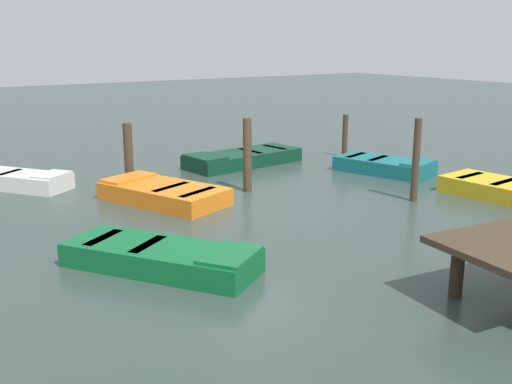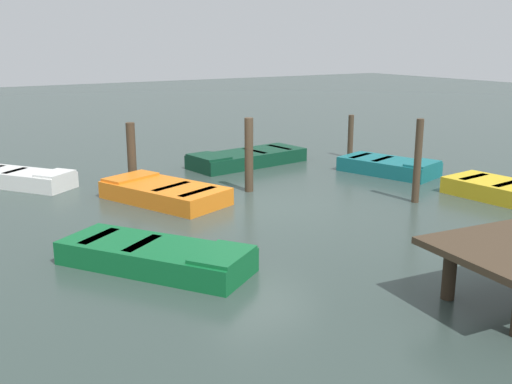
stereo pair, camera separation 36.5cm
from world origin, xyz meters
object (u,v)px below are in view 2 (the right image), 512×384
at_px(rowboat_orange, 164,192).
at_px(rowboat_green, 156,256).
at_px(mooring_piling_center, 351,136).
at_px(mooring_piling_far_right, 249,155).
at_px(mooring_piling_mid_right, 418,161).
at_px(rowboat_teal, 389,166).
at_px(rowboat_dark_green, 247,158).
at_px(mooring_piling_mid_left, 132,154).
at_px(rowboat_white, 23,178).

bearing_deg(rowboat_orange, rowboat_green, 133.66).
height_order(rowboat_orange, mooring_piling_center, mooring_piling_center).
height_order(mooring_piling_far_right, mooring_piling_mid_right, mooring_piling_mid_right).
distance_m(rowboat_green, rowboat_teal, 9.01).
bearing_deg(rowboat_dark_green, rowboat_orange, 26.97).
distance_m(rowboat_teal, mooring_piling_center, 2.52).
xyz_separation_m(rowboat_dark_green, mooring_piling_mid_left, (3.80, 0.51, 0.59)).
bearing_deg(mooring_piling_mid_left, rowboat_dark_green, -172.35).
relative_size(mooring_piling_center, mooring_piling_mid_right, 0.70).
relative_size(rowboat_green, mooring_piling_far_right, 1.83).
bearing_deg(rowboat_green, rowboat_orange, 121.18).
xyz_separation_m(rowboat_orange, mooring_piling_mid_left, (0.01, -2.04, 0.59)).
xyz_separation_m(mooring_piling_mid_left, mooring_piling_mid_right, (-4.97, 5.21, 0.17)).
bearing_deg(rowboat_teal, mooring_piling_center, 148.98).
bearing_deg(mooring_piling_far_right, rowboat_teal, 175.44).
xyz_separation_m(rowboat_orange, mooring_piling_center, (-7.21, -1.80, 0.47)).
bearing_deg(mooring_piling_mid_left, mooring_piling_mid_right, 133.65).
relative_size(rowboat_orange, rowboat_green, 0.98).
bearing_deg(mooring_piling_far_right, mooring_piling_mid_right, 133.44).
relative_size(rowboat_white, rowboat_green, 0.85).
xyz_separation_m(rowboat_teal, mooring_piling_center, (-0.60, -2.40, 0.47)).
height_order(mooring_piling_mid_left, mooring_piling_center, mooring_piling_mid_left).
xyz_separation_m(rowboat_dark_green, mooring_piling_center, (-3.42, 0.75, 0.47)).
bearing_deg(mooring_piling_far_right, rowboat_white, -36.79).
relative_size(rowboat_white, mooring_piling_mid_left, 1.77).
xyz_separation_m(mooring_piling_far_right, mooring_piling_mid_left, (2.20, -2.28, -0.11)).
relative_size(rowboat_green, mooring_piling_mid_right, 1.72).
height_order(rowboat_white, mooring_piling_mid_left, mooring_piling_mid_left).
bearing_deg(rowboat_teal, mooring_piling_far_right, -111.46).
bearing_deg(rowboat_dark_green, mooring_piling_center, 160.73).
bearing_deg(mooring_piling_mid_right, rowboat_dark_green, -78.45).
relative_size(mooring_piling_far_right, mooring_piling_mid_left, 1.14).
xyz_separation_m(rowboat_white, mooring_piling_mid_right, (-7.49, 6.46, 0.76)).
distance_m(rowboat_dark_green, rowboat_green, 8.50).
bearing_deg(mooring_piling_center, rowboat_white, -8.65).
height_order(mooring_piling_far_right, mooring_piling_center, mooring_piling_far_right).
bearing_deg(rowboat_white, mooring_piling_mid_left, 27.86).
bearing_deg(mooring_piling_center, rowboat_orange, 14.02).
bearing_deg(rowboat_dark_green, rowboat_green, 42.02).
bearing_deg(mooring_piling_center, rowboat_green, 32.19).
relative_size(rowboat_dark_green, mooring_piling_far_right, 2.05).
xyz_separation_m(rowboat_orange, mooring_piling_mid_right, (-4.96, 3.18, 0.76)).
bearing_deg(rowboat_teal, rowboat_dark_green, -155.08).
relative_size(rowboat_orange, mooring_piling_far_right, 1.80).
relative_size(rowboat_orange, mooring_piling_mid_right, 1.70).
relative_size(rowboat_dark_green, rowboat_teal, 1.29).
bearing_deg(mooring_piling_mid_right, rowboat_orange, -32.63).
distance_m(mooring_piling_mid_left, mooring_piling_center, 7.22).
distance_m(rowboat_dark_green, rowboat_teal, 4.22).
xyz_separation_m(mooring_piling_far_right, mooring_piling_center, (-5.02, -2.05, -0.24)).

